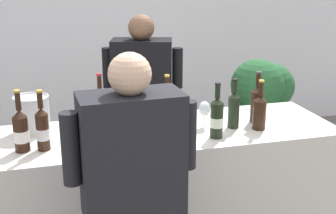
{
  "coord_description": "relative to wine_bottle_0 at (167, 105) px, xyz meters",
  "views": [
    {
      "loc": [
        -0.66,
        -2.5,
        1.97
      ],
      "look_at": [
        0.01,
        0.0,
        1.15
      ],
      "focal_mm": 47.63,
      "sensor_mm": 36.0,
      "label": 1
    }
  ],
  "objects": [
    {
      "name": "wine_bottle_0",
      "position": [
        0.0,
        0.0,
        0.0
      ],
      "size": [
        0.07,
        0.07,
        0.31
      ],
      "color": "black",
      "rests_on": "counter"
    },
    {
      "name": "wine_bottle_7",
      "position": [
        -0.44,
        -0.05,
        0.03
      ],
      "size": [
        0.08,
        0.08,
        0.36
      ],
      "color": "black",
      "rests_on": "counter"
    },
    {
      "name": "wine_bottle_6",
      "position": [
        -0.89,
        -0.27,
        0.01
      ],
      "size": [
        0.08,
        0.08,
        0.35
      ],
      "color": "black",
      "rests_on": "counter"
    },
    {
      "name": "wine_bottle_9",
      "position": [
        -0.78,
        -0.28,
        0.01
      ],
      "size": [
        0.07,
        0.07,
        0.34
      ],
      "color": "black",
      "rests_on": "counter"
    },
    {
      "name": "wine_bottle_2",
      "position": [
        0.37,
        -0.22,
        0.01
      ],
      "size": [
        0.07,
        0.07,
        0.31
      ],
      "color": "black",
      "rests_on": "counter"
    },
    {
      "name": "wine_glass",
      "position": [
        0.2,
        -0.16,
        0.0
      ],
      "size": [
        0.07,
        0.07,
        0.17
      ],
      "color": "silver",
      "rests_on": "counter"
    },
    {
      "name": "wall_back",
      "position": [
        -0.05,
        2.44,
        0.29
      ],
      "size": [
        8.0,
        0.1,
        2.8
      ],
      "primitive_type": "cube",
      "color": "white",
      "rests_on": "ground_plane"
    },
    {
      "name": "wine_bottle_4",
      "position": [
        -0.21,
        -0.3,
        0.01
      ],
      "size": [
        0.08,
        0.08,
        0.33
      ],
      "color": "black",
      "rests_on": "counter"
    },
    {
      "name": "wine_bottle_8",
      "position": [
        0.21,
        -0.36,
        0.01
      ],
      "size": [
        0.08,
        0.08,
        0.33
      ],
      "color": "black",
      "rests_on": "counter"
    },
    {
      "name": "person_server",
      "position": [
        -0.04,
        0.56,
        -0.31
      ],
      "size": [
        0.59,
        0.35,
        1.64
      ],
      "color": "black",
      "rests_on": "ground_plane"
    },
    {
      "name": "wine_bottle_3",
      "position": [
        0.56,
        -0.16,
        0.02
      ],
      "size": [
        0.08,
        0.08,
        0.33
      ],
      "color": "black",
      "rests_on": "counter"
    },
    {
      "name": "potted_shrub",
      "position": [
        1.09,
        0.84,
        -0.29
      ],
      "size": [
        0.64,
        0.56,
        1.21
      ],
      "color": "brown",
      "rests_on": "ground_plane"
    },
    {
      "name": "ice_bucket",
      "position": [
        -0.84,
        0.02,
        0.01
      ],
      "size": [
        0.21,
        0.21,
        0.23
      ],
      "color": "silver",
      "rests_on": "counter"
    },
    {
      "name": "wine_bottle_10",
      "position": [
        0.51,
        -0.29,
        0.01
      ],
      "size": [
        0.08,
        0.08,
        0.31
      ],
      "color": "black",
      "rests_on": "counter"
    },
    {
      "name": "wine_bottle_5",
      "position": [
        -0.39,
        -0.32,
        0.01
      ],
      "size": [
        0.08,
        0.08,
        0.31
      ],
      "color": "black",
      "rests_on": "counter"
    },
    {
      "name": "wine_bottle_1",
      "position": [
        -0.33,
        -0.23,
        0.01
      ],
      "size": [
        0.08,
        0.08,
        0.32
      ],
      "color": "black",
      "rests_on": "counter"
    },
    {
      "name": "counter",
      "position": [
        -0.05,
        -0.16,
        -0.61
      ],
      "size": [
        2.14,
        0.7,
        1.0
      ],
      "primitive_type": "cube",
      "color": "beige",
      "rests_on": "ground_plane"
    }
  ]
}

